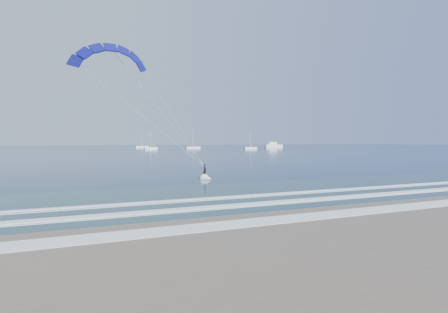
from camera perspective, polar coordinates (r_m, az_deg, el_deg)
ground at (r=29.60m, az=22.54°, el=-6.86°), size 900.00×900.00×0.00m
kitesurfer_rig at (r=43.09m, az=-8.69°, el=6.00°), size 18.01×9.34×14.71m
motor_yacht at (r=292.68m, az=7.01°, el=1.59°), size 13.99×3.73×5.92m
sailboat_2 at (r=228.98m, az=-10.43°, el=1.19°), size 7.24×2.40×10.26m
sailboat_3 at (r=284.84m, az=-11.65°, el=1.37°), size 8.84×2.40×12.00m
sailboat_4 at (r=248.69m, az=-4.45°, el=1.30°), size 9.16×2.40×12.44m
sailboat_5 at (r=232.50m, az=3.76°, el=1.24°), size 7.84×2.40×10.74m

